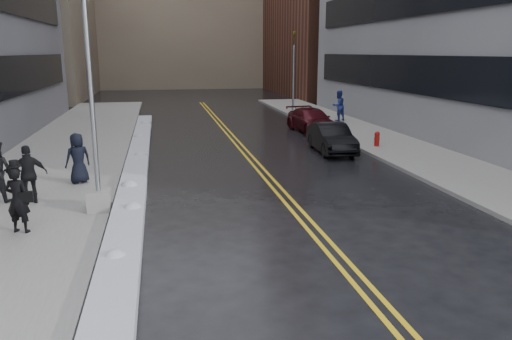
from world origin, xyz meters
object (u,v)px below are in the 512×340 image
fire_hydrant (377,138)px  pedestrian_east (338,106)px  traffic_signal (294,69)px  pedestrian_d (29,175)px  pedestrian_c (78,158)px  lamppost (94,130)px  car_black (331,138)px  pedestrian_fedora (18,200)px  car_maroon (312,120)px

fire_hydrant → pedestrian_east: (1.35, 9.18, 0.61)m
traffic_signal → pedestrian_d: traffic_signal is taller
traffic_signal → pedestrian_east: (1.85, -4.82, -2.25)m
pedestrian_c → pedestrian_east: size_ratio=0.88×
lamppost → car_black: lamppost is taller
pedestrian_d → car_black: size_ratio=0.43×
traffic_signal → pedestrian_c: size_ratio=3.37×
pedestrian_c → car_black: (10.85, 4.25, -0.35)m
traffic_signal → pedestrian_d: bearing=-123.7°
pedestrian_c → pedestrian_d: bearing=37.1°
pedestrian_fedora → pedestrian_d: 2.65m
lamppost → pedestrian_d: bearing=152.6°
fire_hydrant → pedestrian_c: bearing=-160.9°
fire_hydrant → pedestrian_east: size_ratio=0.36×
pedestrian_c → car_maroon: bearing=-166.2°
fire_hydrant → pedestrian_fedora: bearing=-145.9°
car_black → pedestrian_d: bearing=-148.4°
traffic_signal → pedestrian_c: (-12.84, -18.61, -2.36)m
pedestrian_fedora → fire_hydrant: bearing=-127.8°
lamppost → pedestrian_east: lamppost is taller
lamppost → fire_hydrant: lamppost is taller
pedestrian_east → car_maroon: size_ratio=0.42×
car_black → pedestrian_east: bearing=71.0°
pedestrian_d → pedestrian_east: size_ratio=0.90×
lamppost → car_black: bearing=37.9°
lamppost → pedestrian_east: size_ratio=3.79×
fire_hydrant → pedestrian_d: pedestrian_d is taller
pedestrian_east → car_black: (-3.83, -9.54, -0.47)m
pedestrian_d → car_maroon: 18.06m
pedestrian_fedora → car_maroon: bearing=-111.2°
fire_hydrant → pedestrian_east: bearing=81.7°
lamppost → pedestrian_fedora: 2.80m
pedestrian_d → car_black: (11.94, 6.54, -0.36)m
fire_hydrant → pedestrian_fedora: 17.02m
fire_hydrant → traffic_signal: 14.30m
lamppost → pedestrian_fedora: bearing=-139.4°
pedestrian_d → fire_hydrant: bearing=-176.2°
pedestrian_east → car_maroon: 4.50m
pedestrian_c → pedestrian_east: bearing=-164.4°
car_maroon → pedestrian_c: bearing=-143.3°
pedestrian_east → car_black: 10.29m
pedestrian_east → car_maroon: bearing=28.6°
pedestrian_fedora → car_black: 14.79m
traffic_signal → pedestrian_fedora: (-13.59, -23.53, -2.39)m
fire_hydrant → pedestrian_east: pedestrian_east is taller
traffic_signal → pedestrian_c: 22.73m
lamppost → car_black: size_ratio=1.82×
lamppost → pedestrian_fedora: size_ratio=4.40×
pedestrian_c → pedestrian_d: 2.54m
fire_hydrant → pedestrian_d: (-14.42, -6.90, 0.50)m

